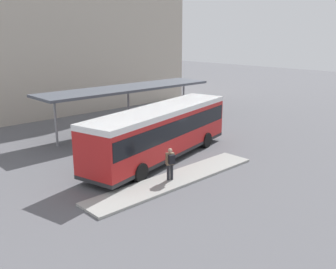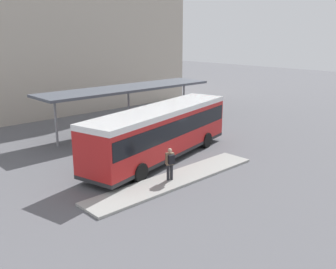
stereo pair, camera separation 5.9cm
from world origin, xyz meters
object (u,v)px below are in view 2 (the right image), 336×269
at_px(city_bus, 161,129).
at_px(pedestrian_waiting, 170,162).
at_px(bicycle_yellow, 205,116).
at_px(bicycle_red, 199,114).

bearing_deg(city_bus, pedestrian_waiting, -138.45).
xyz_separation_m(bicycle_yellow, bicycle_red, (0.23, 0.85, -0.02)).
bearing_deg(bicycle_red, pedestrian_waiting, -45.88).
distance_m(pedestrian_waiting, bicycle_yellow, 14.43).
relative_size(city_bus, bicycle_yellow, 7.10).
height_order(pedestrian_waiting, bicycle_red, pedestrian_waiting).
relative_size(city_bus, bicycle_red, 7.54).
height_order(pedestrian_waiting, bicycle_yellow, pedestrian_waiting).
xyz_separation_m(city_bus, bicycle_red, (9.98, 6.00, -1.46)).
bearing_deg(bicycle_yellow, pedestrian_waiting, -60.61).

